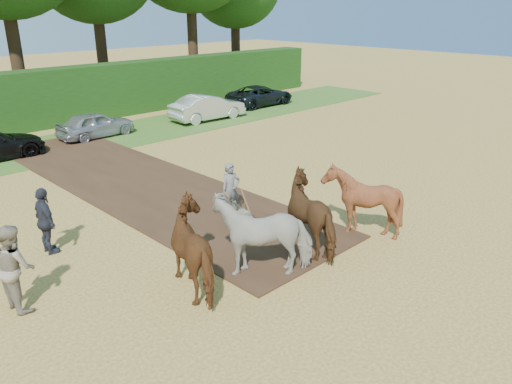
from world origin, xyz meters
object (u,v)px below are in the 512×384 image
at_px(spectator_near, 15,267).
at_px(parked_cars, 98,125).
at_px(plough_team, 288,221).
at_px(spectator_far, 46,221).

bearing_deg(spectator_near, parked_cars, -38.35).
xyz_separation_m(spectator_near, plough_team, (5.90, -2.55, 0.03)).
bearing_deg(parked_cars, spectator_near, -124.50).
distance_m(spectator_far, parked_cars, 12.19).
relative_size(spectator_near, parked_cars, 0.05).
relative_size(spectator_near, plough_team, 0.28).
bearing_deg(parked_cars, plough_team, -99.43).
bearing_deg(parked_cars, spectator_far, -124.01).
relative_size(plough_team, parked_cars, 0.19).
relative_size(spectator_near, spectator_far, 1.06).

